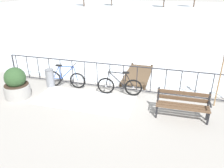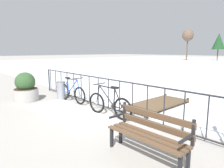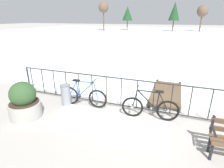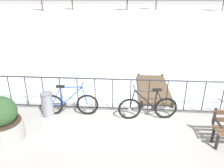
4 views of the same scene
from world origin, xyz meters
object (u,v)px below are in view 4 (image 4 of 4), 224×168
(planter_with_shrub, at_px, (3,121))
(trash_bin, at_px, (47,104))
(bicycle_second, at_px, (70,103))
(bicycle_near_railing, at_px, (148,107))

(planter_with_shrub, xyz_separation_m, trash_bin, (0.71, 1.16, -0.13))
(planter_with_shrub, bearing_deg, bicycle_second, 43.33)
(bicycle_second, bearing_deg, trash_bin, -170.66)
(trash_bin, bearing_deg, planter_with_shrub, -121.27)
(bicycle_near_railing, height_order, bicycle_second, same)
(bicycle_near_railing, bearing_deg, planter_with_shrub, -161.84)
(bicycle_near_railing, xyz_separation_m, planter_with_shrub, (-3.65, -1.20, 0.14))
(bicycle_near_railing, xyz_separation_m, bicycle_second, (-2.30, 0.07, 0.00))
(bicycle_second, relative_size, planter_with_shrub, 1.50)
(bicycle_second, bearing_deg, bicycle_near_railing, -1.73)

